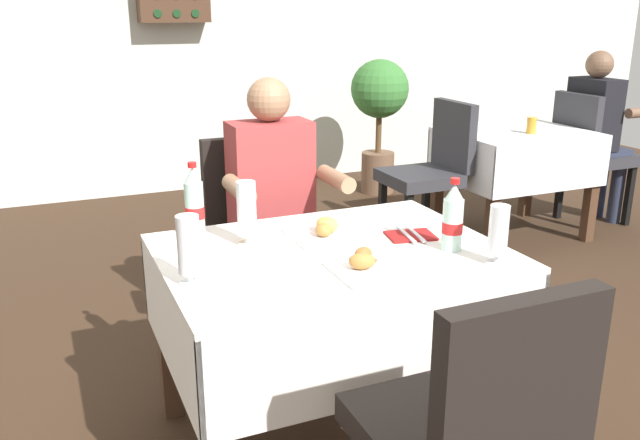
# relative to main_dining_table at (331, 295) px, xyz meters

# --- Properties ---
(back_wall) EXTENTS (11.00, 0.12, 3.14)m
(back_wall) POSITION_rel_main_dining_table_xyz_m (-0.05, 3.83, 1.00)
(back_wall) COLOR silver
(back_wall) RESTS_ON ground
(main_dining_table) EXTENTS (1.16, 0.87, 0.74)m
(main_dining_table) POSITION_rel_main_dining_table_xyz_m (0.00, 0.00, 0.00)
(main_dining_table) COLOR white
(main_dining_table) RESTS_ON ground
(chair_far_diner_seat) EXTENTS (0.44, 0.50, 0.97)m
(chair_far_diner_seat) POSITION_rel_main_dining_table_xyz_m (0.00, 0.83, -0.02)
(chair_far_diner_seat) COLOR black
(chair_far_diner_seat) RESTS_ON ground
(chair_near_camera_side) EXTENTS (0.44, 0.50, 0.97)m
(chair_near_camera_side) POSITION_rel_main_dining_table_xyz_m (0.00, -0.83, -0.02)
(chair_near_camera_side) COLOR black
(chair_near_camera_side) RESTS_ON ground
(seated_diner_far) EXTENTS (0.50, 0.46, 1.26)m
(seated_diner_far) POSITION_rel_main_dining_table_xyz_m (0.05, 0.72, 0.14)
(seated_diner_far) COLOR #282D42
(seated_diner_far) RESTS_ON ground
(plate_near_camera) EXTENTS (0.25, 0.25, 0.06)m
(plate_near_camera) POSITION_rel_main_dining_table_xyz_m (0.03, -0.22, 0.19)
(plate_near_camera) COLOR white
(plate_near_camera) RESTS_ON main_dining_table
(plate_far_diner) EXTENTS (0.26, 0.26, 0.07)m
(plate_far_diner) POSITION_rel_main_dining_table_xyz_m (0.04, 0.14, 0.19)
(plate_far_diner) COLOR white
(plate_far_diner) RESTS_ON main_dining_table
(beer_glass_left) EXTENTS (0.07, 0.07, 0.23)m
(beer_glass_left) POSITION_rel_main_dining_table_xyz_m (-0.25, 0.17, 0.28)
(beer_glass_left) COLOR white
(beer_glass_left) RESTS_ON main_dining_table
(beer_glass_middle) EXTENTS (0.07, 0.07, 0.20)m
(beer_glass_middle) POSITION_rel_main_dining_table_xyz_m (0.44, -0.33, 0.27)
(beer_glass_middle) COLOR white
(beer_glass_middle) RESTS_ON main_dining_table
(beer_glass_right) EXTENTS (0.07, 0.07, 0.22)m
(beer_glass_right) POSITION_rel_main_dining_table_xyz_m (-0.51, -0.10, 0.28)
(beer_glass_right) COLOR white
(beer_glass_right) RESTS_ON main_dining_table
(cola_bottle_primary) EXTENTS (0.07, 0.07, 0.28)m
(cola_bottle_primary) POSITION_rel_main_dining_table_xyz_m (-0.39, 0.33, 0.29)
(cola_bottle_primary) COLOR silver
(cola_bottle_primary) RESTS_ON main_dining_table
(cola_bottle_secondary) EXTENTS (0.07, 0.07, 0.25)m
(cola_bottle_secondary) POSITION_rel_main_dining_table_xyz_m (0.38, -0.16, 0.28)
(cola_bottle_secondary) COLOR silver
(cola_bottle_secondary) RESTS_ON main_dining_table
(napkin_cutlery_set) EXTENTS (0.19, 0.20, 0.01)m
(napkin_cutlery_set) POSITION_rel_main_dining_table_xyz_m (0.32, 0.01, 0.17)
(napkin_cutlery_set) COLOR maroon
(napkin_cutlery_set) RESTS_ON main_dining_table
(background_dining_table) EXTENTS (0.93, 0.77, 0.74)m
(background_dining_table) POSITION_rel_main_dining_table_xyz_m (2.13, 1.64, -0.02)
(background_dining_table) COLOR white
(background_dining_table) RESTS_ON ground
(background_chair_left) EXTENTS (0.50, 0.44, 0.97)m
(background_chair_left) POSITION_rel_main_dining_table_xyz_m (1.45, 1.64, -0.02)
(background_chair_left) COLOR #2D2D33
(background_chair_left) RESTS_ON ground
(background_chair_right) EXTENTS (0.50, 0.44, 0.97)m
(background_chair_right) POSITION_rel_main_dining_table_xyz_m (2.80, 1.64, -0.02)
(background_chair_right) COLOR #2D2D33
(background_chair_right) RESTS_ON ground
(background_patron) EXTENTS (0.46, 0.50, 1.26)m
(background_patron) POSITION_rel_main_dining_table_xyz_m (2.85, 1.64, 0.14)
(background_patron) COLOR #282D42
(background_patron) RESTS_ON ground
(background_table_tumbler) EXTENTS (0.06, 0.06, 0.11)m
(background_table_tumbler) POSITION_rel_main_dining_table_xyz_m (2.14, 1.52, 0.22)
(background_table_tumbler) COLOR #C68928
(background_table_tumbler) RESTS_ON background_dining_table
(potted_plant_corner) EXTENTS (0.49, 0.49, 1.14)m
(potted_plant_corner) POSITION_rel_main_dining_table_xyz_m (1.81, 3.03, 0.18)
(potted_plant_corner) COLOR brown
(potted_plant_corner) RESTS_ON ground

